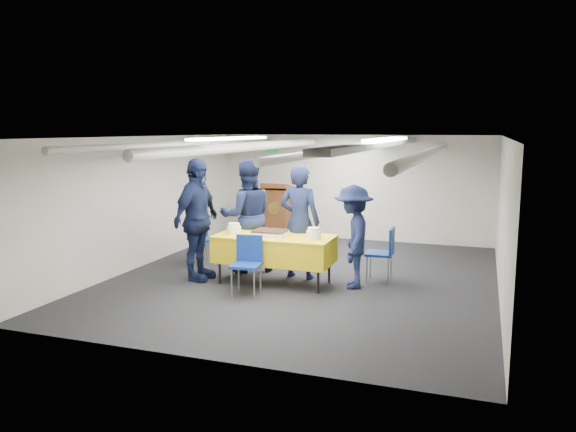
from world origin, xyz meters
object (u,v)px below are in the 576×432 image
object	(u,v)px
serving_table	(275,249)
sailor_c	(197,220)
chair_near	(248,259)
sailor_b	(247,216)
chair_left	(200,234)
sailor_a	(300,222)
sheet_cake	(270,233)
sailor_d	(353,237)
podium	(278,211)
chair_right	(385,249)

from	to	relation	value
serving_table	sailor_c	bearing A→B (deg)	-170.88
chair_near	sailor_b	bearing A→B (deg)	113.66
serving_table	chair_left	size ratio (longest dim) A/B	2.14
sailor_a	serving_table	bearing A→B (deg)	63.46
sheet_cake	sailor_d	bearing A→B (deg)	9.28
podium	sailor_b	distance (m)	2.97
chair_near	sailor_d	size ratio (longest dim) A/B	0.55
chair_near	chair_right	xyz separation A→B (m)	(1.80, 1.35, 0.00)
chair_near	sailor_d	xyz separation A→B (m)	(1.39, 0.85, 0.26)
sheet_cake	sailor_d	xyz separation A→B (m)	(1.28, 0.21, -0.02)
chair_right	sailor_d	world-z (taller)	sailor_d
podium	chair_left	distance (m)	2.73
sailor_a	sailor_b	world-z (taller)	sailor_b
chair_near	sailor_d	distance (m)	1.65
podium	sailor_b	xyz separation A→B (m)	(0.52, -2.90, 0.34)
sheet_cake	sailor_a	world-z (taller)	sailor_a
sailor_c	sailor_d	bearing A→B (deg)	-77.46
chair_right	chair_left	size ratio (longest dim) A/B	1.00
chair_near	podium	bearing A→B (deg)	104.38
sheet_cake	podium	distance (m)	3.73
sailor_a	sailor_b	bearing A→B (deg)	-4.69
podium	sailor_c	world-z (taller)	sailor_c
chair_right	chair_left	bearing A→B (deg)	177.58
sailor_a	sailor_c	world-z (taller)	sailor_c
sheet_cake	chair_left	xyz separation A→B (m)	(-1.70, 0.85, -0.28)
podium	sailor_a	xyz separation A→B (m)	(1.51, -3.04, 0.32)
chair_right	sailor_c	size ratio (longest dim) A/B	0.44
serving_table	podium	bearing A→B (deg)	109.55
podium	chair_near	world-z (taller)	podium
sheet_cake	chair_left	world-z (taller)	chair_left
podium	sailor_c	xyz separation A→B (m)	(-0.01, -3.71, 0.37)
sailor_b	sailor_c	size ratio (longest dim) A/B	0.97
chair_left	chair_right	bearing A→B (deg)	-2.42
podium	chair_right	world-z (taller)	podium
sheet_cake	sailor_b	bearing A→B (deg)	136.82
podium	chair_right	bearing A→B (deg)	-44.49
chair_near	sailor_b	world-z (taller)	sailor_b
sailor_d	chair_left	bearing A→B (deg)	-114.61
sailor_c	chair_near	bearing A→B (deg)	-109.41
chair_near	chair_left	size ratio (longest dim) A/B	1.00
podium	chair_right	xyz separation A→B (m)	(2.87, -2.82, -0.08)
chair_right	sailor_a	size ratio (longest dim) A/B	0.47
chair_right	sailor_b	distance (m)	2.39
podium	sailor_c	distance (m)	3.72
chair_right	sailor_c	distance (m)	3.05
serving_table	chair_left	world-z (taller)	chair_left
podium	sailor_d	size ratio (longest dim) A/B	0.79
sailor_c	serving_table	bearing A→B (deg)	-77.23
chair_right	chair_left	world-z (taller)	same
chair_near	sailor_c	size ratio (longest dim) A/B	0.44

